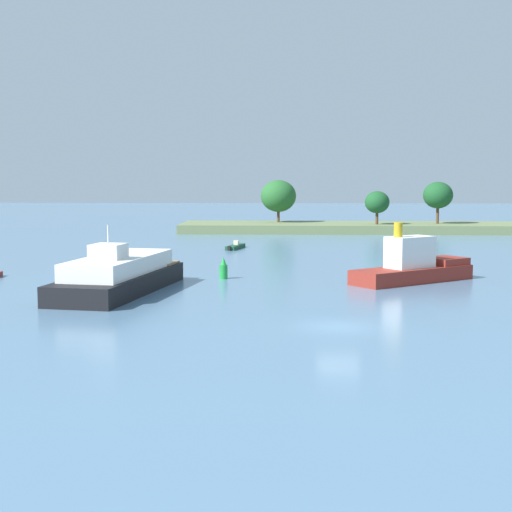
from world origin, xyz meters
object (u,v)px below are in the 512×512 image
(tugboat, at_px, (414,266))
(white_riverboat, at_px, (119,275))
(channel_buoy_green, at_px, (223,269))
(small_motorboat, at_px, (235,247))

(tugboat, bearing_deg, white_riverboat, -163.69)
(white_riverboat, relative_size, channel_buoy_green, 8.91)
(white_riverboat, bearing_deg, channel_buoy_green, 47.70)
(small_motorboat, distance_m, tugboat, 33.12)
(small_motorboat, height_order, tugboat, tugboat)
(small_motorboat, distance_m, channel_buoy_green, 27.32)
(small_motorboat, bearing_deg, tugboat, -59.28)
(channel_buoy_green, bearing_deg, white_riverboat, -132.30)
(small_motorboat, bearing_deg, channel_buoy_green, -88.13)
(small_motorboat, xyz_separation_m, white_riverboat, (-6.36, -35.27, 1.05))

